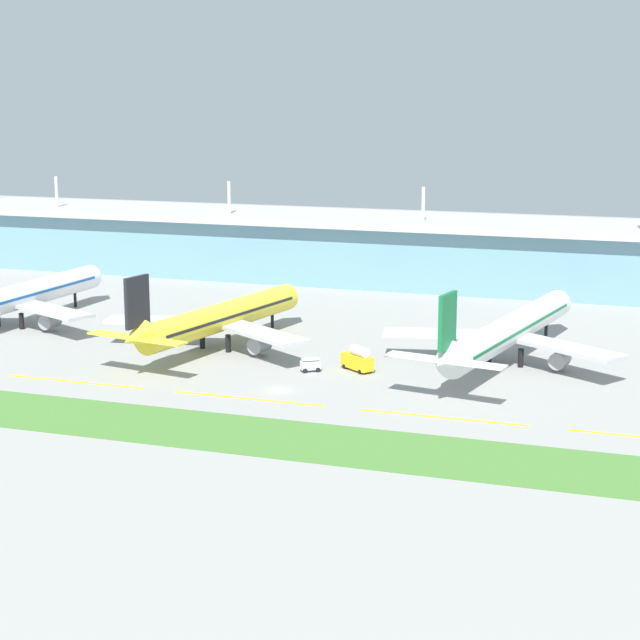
% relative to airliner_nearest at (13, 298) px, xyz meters
% --- Properties ---
extents(ground_plane, '(600.00, 600.00, 0.00)m').
position_rel_airliner_nearest_xyz_m(ground_plane, '(75.35, -30.31, -6.46)').
color(ground_plane, gray).
extents(terminal_building, '(288.00, 34.00, 27.22)m').
position_rel_airliner_nearest_xyz_m(terminal_building, '(75.35, 82.74, 2.86)').
color(terminal_building, '#6693A8').
rests_on(terminal_building, ground).
extents(airliner_nearest, '(48.75, 70.71, 18.90)m').
position_rel_airliner_nearest_xyz_m(airliner_nearest, '(0.00, 0.00, 0.00)').
color(airliner_nearest, white).
rests_on(airliner_nearest, ground).
extents(airliner_near_middle, '(47.94, 60.67, 18.90)m').
position_rel_airliner_nearest_xyz_m(airliner_near_middle, '(52.52, -4.72, -0.01)').
color(airliner_near_middle, yellow).
rests_on(airliner_near_middle, ground).
extents(airliner_far_middle, '(48.01, 71.00, 18.90)m').
position_rel_airliner_nearest_xyz_m(airliner_far_middle, '(110.48, 2.18, 0.00)').
color(airliner_far_middle, silver).
rests_on(airliner_far_middle, ground).
extents(taxiway_stripe_mid_west, '(28.00, 0.70, 0.04)m').
position_rel_airliner_nearest_xyz_m(taxiway_stripe_mid_west, '(38.35, -36.93, -6.44)').
color(taxiway_stripe_mid_west, yellow).
rests_on(taxiway_stripe_mid_west, ground).
extents(taxiway_stripe_centre, '(28.00, 0.70, 0.04)m').
position_rel_airliner_nearest_xyz_m(taxiway_stripe_centre, '(72.35, -36.93, -6.44)').
color(taxiway_stripe_centre, yellow).
rests_on(taxiway_stripe_centre, ground).
extents(taxiway_stripe_mid_east, '(28.00, 0.70, 0.04)m').
position_rel_airliner_nearest_xyz_m(taxiway_stripe_mid_east, '(106.35, -36.93, -6.44)').
color(taxiway_stripe_mid_east, yellow).
rests_on(taxiway_stripe_mid_east, ground).
extents(grass_verge, '(300.00, 18.00, 0.10)m').
position_rel_airliner_nearest_xyz_m(grass_verge, '(75.35, -55.50, -6.41)').
color(grass_verge, '#477A33').
rests_on(grass_verge, ground).
extents(baggage_cart, '(3.98, 3.57, 2.48)m').
position_rel_airliner_nearest_xyz_m(baggage_cart, '(76.33, -16.08, -5.19)').
color(baggage_cart, silver).
rests_on(baggage_cart, ground).
extents(fuel_truck, '(7.33, 6.37, 4.95)m').
position_rel_airliner_nearest_xyz_m(fuel_truck, '(84.62, -12.63, -4.19)').
color(fuel_truck, gold).
rests_on(fuel_truck, ground).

